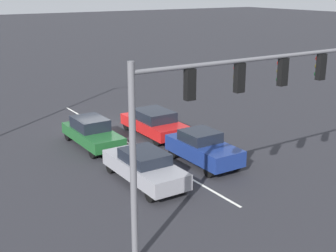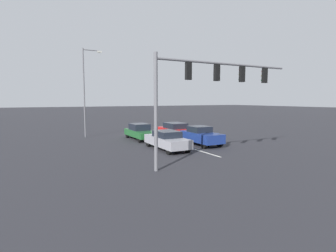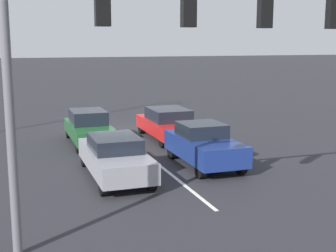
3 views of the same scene
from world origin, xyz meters
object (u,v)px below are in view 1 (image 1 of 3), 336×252
(car_darkgreen_midlane_second, at_px, (92,132))
(traffic_signal_gantry, at_px, (224,97))
(car_gray_midlane_front, at_px, (145,166))
(car_navy_leftlane_front, at_px, (203,148))
(car_red_leftlane_second, at_px, (154,122))

(car_darkgreen_midlane_second, xyz_separation_m, traffic_signal_gantry, (0.04, 10.71, 4.00))
(car_gray_midlane_front, relative_size, car_darkgreen_midlane_second, 1.04)
(traffic_signal_gantry, bearing_deg, car_navy_leftlane_front, -121.83)
(car_red_leftlane_second, bearing_deg, traffic_signal_gantry, 70.37)
(car_darkgreen_midlane_second, bearing_deg, car_red_leftlane_second, 176.91)
(car_gray_midlane_front, height_order, car_red_leftlane_second, car_red_leftlane_second)
(car_navy_leftlane_front, distance_m, car_darkgreen_midlane_second, 6.21)
(car_red_leftlane_second, xyz_separation_m, traffic_signal_gantry, (3.75, 10.51, 4.01))
(traffic_signal_gantry, bearing_deg, car_red_leftlane_second, -109.63)
(car_gray_midlane_front, bearing_deg, traffic_signal_gantry, 90.49)
(car_darkgreen_midlane_second, relative_size, car_red_leftlane_second, 0.99)
(car_darkgreen_midlane_second, bearing_deg, traffic_signal_gantry, 89.78)
(car_red_leftlane_second, distance_m, traffic_signal_gantry, 11.86)
(car_navy_leftlane_front, distance_m, car_gray_midlane_front, 3.48)
(car_navy_leftlane_front, xyz_separation_m, car_red_leftlane_second, (-0.34, -5.02, -0.04))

